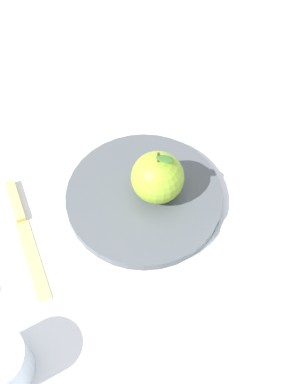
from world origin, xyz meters
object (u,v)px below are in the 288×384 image
object	(u,v)px
knife	(23,226)
apple	(158,177)
dinner_plate	(144,196)
side_bowl	(268,248)

from	to	relation	value
knife	apple	bearing A→B (deg)	48.07
apple	knife	xyz separation A→B (m)	(-0.13, -0.15, -0.05)
dinner_plate	side_bowl	distance (m)	0.19
knife	side_bowl	bearing A→B (deg)	26.24
apple	knife	size ratio (longest dim) A/B	0.52
apple	side_bowl	world-z (taller)	apple
apple	knife	world-z (taller)	apple
dinner_plate	side_bowl	bearing A→B (deg)	5.13
dinner_plate	apple	bearing A→B (deg)	41.49
dinner_plate	side_bowl	world-z (taller)	side_bowl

